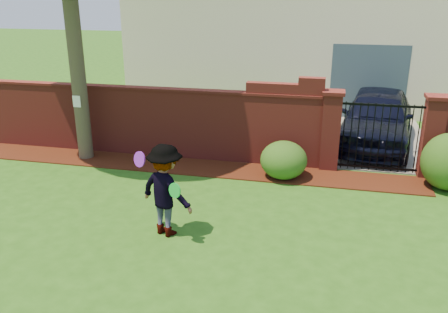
% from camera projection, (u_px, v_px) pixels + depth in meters
% --- Properties ---
extents(ground, '(80.00, 80.00, 0.01)m').
position_uv_depth(ground, '(180.00, 239.00, 8.01)').
color(ground, '#275816').
rests_on(ground, ground).
extents(mulch_bed, '(11.10, 1.08, 0.03)m').
position_uv_depth(mulch_bed, '(186.00, 166.00, 11.27)').
color(mulch_bed, '#361409').
rests_on(mulch_bed, ground).
extents(brick_wall, '(8.70, 0.31, 2.16)m').
position_uv_depth(brick_wall, '(152.00, 120.00, 11.80)').
color(brick_wall, maroon).
rests_on(brick_wall, ground).
extents(pillar_left, '(0.50, 0.50, 1.88)m').
position_uv_depth(pillar_left, '(331.00, 130.00, 10.86)').
color(pillar_left, maroon).
rests_on(pillar_left, ground).
extents(pillar_right, '(0.50, 0.50, 1.88)m').
position_uv_depth(pillar_right, '(432.00, 136.00, 10.39)').
color(pillar_right, maroon).
rests_on(pillar_right, ground).
extents(iron_gate, '(1.78, 0.03, 1.60)m').
position_uv_depth(iron_gate, '(380.00, 137.00, 10.66)').
color(iron_gate, black).
rests_on(iron_gate, ground).
extents(driveway, '(3.20, 8.00, 0.01)m').
position_uv_depth(driveway, '(366.00, 126.00, 14.61)').
color(driveway, gray).
rests_on(driveway, ground).
extents(house, '(12.40, 6.40, 6.30)m').
position_uv_depth(house, '(301.00, 14.00, 17.75)').
color(house, '#EDE4C6').
rests_on(house, ground).
extents(car, '(2.42, 4.70, 1.53)m').
position_uv_depth(car, '(376.00, 120.00, 12.45)').
color(car, black).
rests_on(car, ground).
extents(paper_notice, '(0.20, 0.01, 0.28)m').
position_uv_depth(paper_notice, '(77.00, 101.00, 11.21)').
color(paper_notice, white).
rests_on(paper_notice, tree).
extents(shrub_left, '(1.05, 1.05, 0.86)m').
position_uv_depth(shrub_left, '(284.00, 160.00, 10.47)').
color(shrub_left, '#1E4E17').
rests_on(shrub_left, ground).
extents(man, '(1.21, 0.98, 1.63)m').
position_uv_depth(man, '(164.00, 191.00, 7.91)').
color(man, gray).
rests_on(man, ground).
extents(frisbee_purple, '(0.28, 0.20, 0.27)m').
position_uv_depth(frisbee_purple, '(140.00, 159.00, 7.91)').
color(frisbee_purple, purple).
rests_on(frisbee_purple, man).
extents(frisbee_green, '(0.25, 0.17, 0.25)m').
position_uv_depth(frisbee_green, '(175.00, 190.00, 7.52)').
color(frisbee_green, green).
rests_on(frisbee_green, man).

